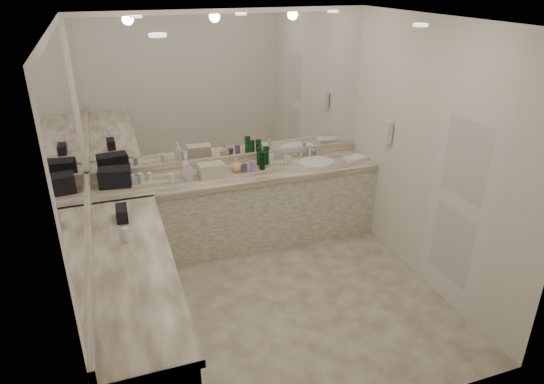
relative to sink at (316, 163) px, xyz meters
name	(u,v)px	position (x,y,z in m)	size (l,w,h in m)	color
floor	(275,300)	(-0.95, -1.20, -0.90)	(3.20, 3.20, 0.00)	beige
ceiling	(275,21)	(-0.95, -1.20, 1.71)	(3.20, 3.20, 0.00)	white
wall_back	(230,130)	(-0.95, 0.30, 0.41)	(3.20, 0.02, 2.60)	silver
wall_left	(80,205)	(-2.55, -1.20, 0.41)	(0.02, 3.00, 2.60)	silver
wall_right	(430,157)	(0.65, -1.20, 0.41)	(0.02, 3.00, 2.60)	silver
vanity_back_base	(240,211)	(-0.95, 0.00, -0.48)	(3.20, 0.60, 0.84)	silver
vanity_back_top	(239,175)	(-0.95, -0.01, -0.03)	(3.20, 0.64, 0.06)	beige
vanity_left_base	(137,313)	(-2.25, -1.50, -0.48)	(0.60, 2.40, 0.84)	silver
vanity_left_top	(131,265)	(-2.24, -1.50, -0.03)	(0.64, 2.42, 0.06)	beige
backsplash_back	(232,160)	(-0.95, 0.28, 0.05)	(3.20, 0.04, 0.10)	beige
backsplash_left	(90,244)	(-2.53, -1.20, 0.05)	(0.04, 3.00, 0.10)	beige
mirror_back	(229,89)	(-0.95, 0.29, 0.88)	(3.12, 0.01, 1.55)	white
mirror_left	(71,147)	(-2.54, -1.20, 0.88)	(0.01, 2.92, 1.55)	white
sink	(316,163)	(0.00, 0.00, 0.00)	(0.44, 0.44, 0.03)	white
faucet	(309,151)	(0.00, 0.21, 0.07)	(0.24, 0.16, 0.14)	silver
wall_phone	(388,132)	(0.61, -0.50, 0.46)	(0.06, 0.10, 0.24)	white
door	(459,201)	(0.64, -1.70, 0.16)	(0.02, 0.82, 2.10)	white
black_toiletry_bag	(115,178)	(-2.26, 0.06, 0.10)	(0.32, 0.20, 0.18)	black
black_bag_spill	(122,213)	(-2.25, -0.74, 0.06)	(0.10, 0.22, 0.12)	black
cream_cosmetic_case	(211,170)	(-1.27, -0.03, 0.08)	(0.27, 0.17, 0.16)	beige
hand_towel	(354,159)	(0.45, -0.09, 0.03)	(0.25, 0.17, 0.04)	white
lotion_left	(125,235)	(-2.25, -1.17, 0.07)	(0.05, 0.05, 0.13)	white
soap_bottle_a	(186,167)	(-1.53, 0.04, 0.12)	(0.09, 0.09, 0.24)	white
soap_bottle_b	(189,171)	(-1.51, -0.01, 0.10)	(0.09, 0.09, 0.19)	silver
soap_bottle_c	(236,165)	(-0.97, 0.03, 0.08)	(0.12, 0.12, 0.16)	#DBB47F
green_bottle_0	(259,156)	(-0.66, 0.15, 0.11)	(0.06, 0.06, 0.21)	#15511F
green_bottle_1	(266,156)	(-0.58, 0.15, 0.11)	(0.07, 0.07, 0.21)	#15511F
green_bottle_2	(262,160)	(-0.67, 0.01, 0.11)	(0.07, 0.07, 0.21)	#15511F
amenity_bottle_0	(286,160)	(-0.38, 0.01, 0.08)	(0.04, 0.04, 0.14)	silver
amenity_bottle_1	(132,179)	(-2.09, 0.08, 0.05)	(0.05, 0.05, 0.10)	silver
amenity_bottle_2	(141,179)	(-2.01, 0.03, 0.06)	(0.06, 0.06, 0.12)	silver
amenity_bottle_3	(252,166)	(-0.79, -0.02, 0.06)	(0.06, 0.06, 0.12)	#9966B2
amenity_bottle_4	(244,168)	(-0.88, 0.00, 0.05)	(0.06, 0.06, 0.09)	#3F3F4C
amenity_bottle_5	(149,176)	(-1.91, 0.14, 0.04)	(0.05, 0.05, 0.07)	silver
amenity_bottle_6	(271,160)	(-0.53, 0.09, 0.07)	(0.06, 0.06, 0.13)	silver
amenity_bottle_7	(171,178)	(-1.70, -0.03, 0.05)	(0.06, 0.06, 0.10)	white
amenity_bottle_8	(289,160)	(-0.31, 0.07, 0.05)	(0.05, 0.05, 0.09)	white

